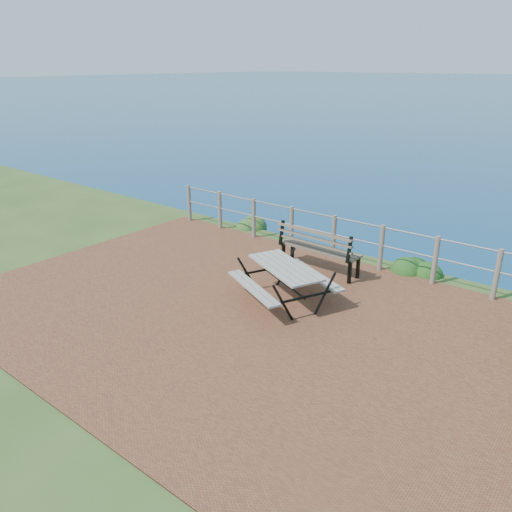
{
  "coord_description": "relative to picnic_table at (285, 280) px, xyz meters",
  "views": [
    {
      "loc": [
        5.21,
        -6.02,
        4.18
      ],
      "look_at": [
        -0.26,
        0.86,
        0.75
      ],
      "focal_mm": 35.0,
      "sensor_mm": 36.0,
      "label": 1
    }
  ],
  "objects": [
    {
      "name": "park_bench",
      "position": [
        -0.27,
        1.65,
        0.21
      ],
      "size": [
        1.8,
        0.5,
        1.01
      ],
      "rotation": [
        0.0,
        0.0,
        -0.03
      ],
      "color": "brown",
      "rests_on": "ground"
    },
    {
      "name": "ground",
      "position": [
        -0.43,
        -0.85,
        -0.45
      ],
      "size": [
        10.0,
        7.0,
        0.12
      ],
      "primitive_type": "cube",
      "color": "brown",
      "rests_on": "ground"
    },
    {
      "name": "picnic_table",
      "position": [
        0.0,
        0.0,
        0.0
      ],
      "size": [
        1.79,
        1.33,
        0.7
      ],
      "rotation": [
        0.0,
        0.0,
        -0.43
      ],
      "color": "gray",
      "rests_on": "ground"
    },
    {
      "name": "safety_railing",
      "position": [
        -0.43,
        2.5,
        0.12
      ],
      "size": [
        9.4,
        0.1,
        1.0
      ],
      "color": "#6B5B4C",
      "rests_on": "ground"
    },
    {
      "name": "shrub_lip_west",
      "position": [
        -3.29,
        3.07,
        -0.45
      ],
      "size": [
        0.71,
        0.71,
        0.43
      ],
      "primitive_type": "ellipsoid",
      "color": "#305821",
      "rests_on": "ground"
    },
    {
      "name": "shrub_lip_east",
      "position": [
        1.4,
        3.04,
        -0.45
      ],
      "size": [
        0.74,
        0.74,
        0.47
      ],
      "primitive_type": "ellipsoid",
      "color": "#1A4716",
      "rests_on": "ground"
    }
  ]
}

